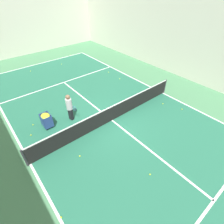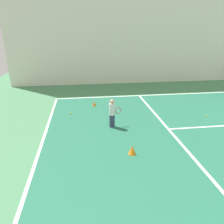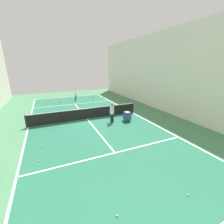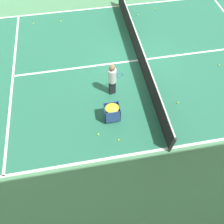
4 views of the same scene
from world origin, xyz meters
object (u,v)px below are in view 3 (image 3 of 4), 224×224
Objects in this scene: training_cone_0 at (60,101)px; training_cone_1 at (93,97)px; ball_cart at (127,114)px; coach_at_net at (112,112)px; player_near_baseline at (76,95)px; tennis_net at (87,114)px.

training_cone_0 is 1.11× the size of training_cone_1.
coach_at_net is at bearing -10.53° from ball_cart.
training_cone_1 is at bearing 85.97° from player_near_baseline.
tennis_net is 8.19× the size of player_near_baseline.
tennis_net is 11.46× the size of ball_cart.
coach_at_net is 1.40m from ball_cart.
player_near_baseline is at bearing -170.79° from training_cone_0.
player_near_baseline reaches higher than tennis_net.
ball_cart is (-2.53, 10.10, -0.09)m from player_near_baseline.
coach_at_net is 10.11m from training_cone_0.
player_near_baseline is (-0.56, -8.24, 0.15)m from tennis_net.
coach_at_net reaches higher than tennis_net.
player_near_baseline reaches higher than training_cone_0.
tennis_net is at bearing -30.99° from ball_cart.
ball_cart is (-1.33, 0.25, -0.36)m from coach_at_net.
coach_at_net is at bearing 109.61° from training_cone_0.
player_near_baseline is 10.41m from ball_cart.
training_cone_0 is (2.19, 0.35, -0.54)m from player_near_baseline.
tennis_net is at bearing 69.72° from training_cone_1.
training_cone_0 is at bearing -64.17° from ball_cart.
coach_at_net reaches higher than training_cone_0.
player_near_baseline is 4.53× the size of training_cone_1.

